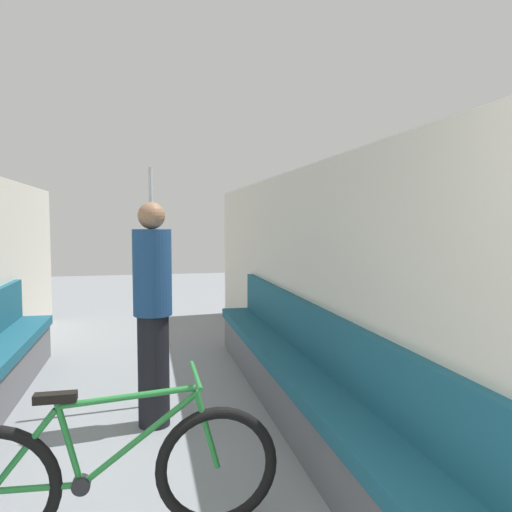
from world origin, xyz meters
The scene contains 5 objects.
wall_right centered at (1.48, 3.28, 1.05)m, with size 0.10×9.76×2.09m, color beige.
bench_seat_row_right centered at (1.25, 3.33, 0.32)m, with size 0.40×5.04×0.93m.
bicycle centered at (-0.13, 2.08, 0.34)m, with size 1.74×0.46×0.84m.
grab_pole_near centered at (0.12, 3.93, 1.01)m, with size 0.08×0.08×2.07m.
passenger_standing centered at (0.12, 3.50, 0.91)m, with size 0.30×0.30×1.76m.
Camera 1 is at (0.07, -0.44, 1.62)m, focal length 35.00 mm.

